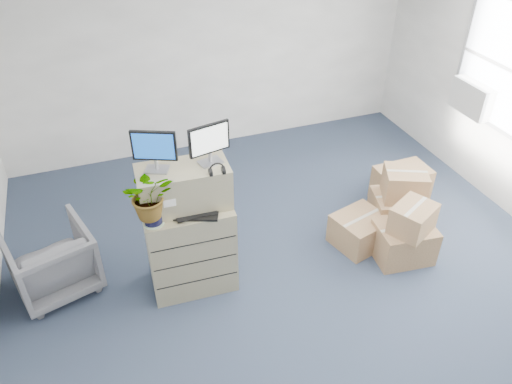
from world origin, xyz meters
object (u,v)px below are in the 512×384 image
filing_cabinet_lower (191,247)px  monitor_left (154,149)px  water_bottle (199,194)px  office_chair (51,258)px  monitor_right (209,142)px  potted_plant (150,200)px  keyboard (195,215)px

filing_cabinet_lower → monitor_left: 1.17m
water_bottle → office_chair: 1.71m
monitor_right → potted_plant: 0.74m
water_bottle → filing_cabinet_lower: bearing=-178.0°
monitor_left → potted_plant: size_ratio=0.77×
monitor_left → potted_plant: 0.46m
water_bottle → monitor_left: bearing=166.5°
keyboard → monitor_right: bearing=60.6°
monitor_right → office_chair: (-1.63, 0.40, -1.25)m
keyboard → office_chair: 1.64m
water_bottle → potted_plant: 0.51m
monitor_right → filing_cabinet_lower: bearing=175.9°
keyboard → office_chair: bearing=178.4°
filing_cabinet_lower → potted_plant: 0.84m
filing_cabinet_lower → potted_plant: bearing=-157.7°
potted_plant → monitor_left: bearing=59.8°
monitor_left → office_chair: (-1.14, 0.35, -1.25)m
filing_cabinet_lower → monitor_left: monitor_left is taller
potted_plant → monitor_right: bearing=14.7°
filing_cabinet_lower → keyboard: 0.53m
monitor_left → potted_plant: (-0.12, -0.21, -0.39)m
filing_cabinet_lower → keyboard: keyboard is taller
filing_cabinet_lower → water_bottle: bearing=4.7°
water_bottle → potted_plant: potted_plant is taller
monitor_left → water_bottle: 0.64m
monitor_right → keyboard: bearing=-152.7°
filing_cabinet_lower → monitor_left: bearing=160.9°
water_bottle → office_chair: bearing=163.8°
water_bottle → keyboard: bearing=-118.4°
monitor_right → potted_plant: (-0.61, -0.16, -0.39)m
filing_cabinet_lower → monitor_right: (0.27, 0.04, 1.15)m
monitor_left → keyboard: 0.73m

